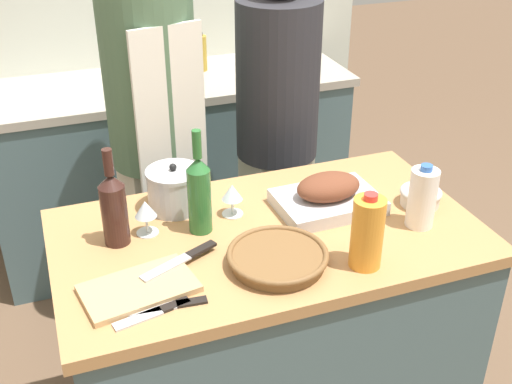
{
  "coord_description": "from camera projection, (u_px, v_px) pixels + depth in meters",
  "views": [
    {
      "loc": [
        -0.61,
        -1.56,
        1.99
      ],
      "look_at": [
        0.0,
        0.11,
        0.98
      ],
      "focal_mm": 45.0,
      "sensor_mm": 36.0,
      "label": 1
    }
  ],
  "objects": [
    {
      "name": "person_cook_aproned",
      "position": [
        155.0,
        132.0,
        2.54
      ],
      "size": [
        0.36,
        0.38,
        1.71
      ],
      "rotation": [
        0.0,
        0.0,
        0.22
      ],
      "color": "beige",
      "rests_on": "ground_plane"
    },
    {
      "name": "back_counter",
      "position": [
        172.0,
        165.0,
        3.35
      ],
      "size": [
        1.8,
        0.6,
        0.93
      ],
      "color": "#4C666B",
      "rests_on": "ground_plane"
    },
    {
      "name": "person_cook_guest",
      "position": [
        277.0,
        128.0,
        2.71
      ],
      "size": [
        0.34,
        0.34,
        1.62
      ],
      "rotation": [
        0.0,
        0.0,
        0.21
      ],
      "color": "beige",
      "rests_on": "ground_plane"
    },
    {
      "name": "wicker_basket",
      "position": [
        278.0,
        257.0,
        1.82
      ],
      "size": [
        0.29,
        0.29,
        0.04
      ],
      "color": "brown",
      "rests_on": "kitchen_island"
    },
    {
      "name": "stock_pot",
      "position": [
        174.0,
        189.0,
        2.08
      ],
      "size": [
        0.18,
        0.18,
        0.16
      ],
      "color": "#B7B7BC",
      "rests_on": "kitchen_island"
    },
    {
      "name": "condiment_bottle_extra",
      "position": [
        151.0,
        61.0,
        3.08
      ],
      "size": [
        0.06,
        0.06,
        0.2
      ],
      "color": "#332D28",
      "rests_on": "back_counter"
    },
    {
      "name": "knife_chef",
      "position": [
        182.0,
        259.0,
        1.82
      ],
      "size": [
        0.25,
        0.13,
        0.01
      ],
      "color": "#B7B7BC",
      "rests_on": "cutting_board"
    },
    {
      "name": "cutting_board",
      "position": [
        139.0,
        288.0,
        1.73
      ],
      "size": [
        0.33,
        0.23,
        0.02
      ],
      "color": "tan",
      "rests_on": "kitchen_island"
    },
    {
      "name": "juice_jug",
      "position": [
        367.0,
        233.0,
        1.78
      ],
      "size": [
        0.09,
        0.09,
        0.23
      ],
      "color": "orange",
      "rests_on": "kitchen_island"
    },
    {
      "name": "roasting_pan",
      "position": [
        328.0,
        196.0,
        2.09
      ],
      "size": [
        0.34,
        0.25,
        0.12
      ],
      "color": "#BCBCC1",
      "rests_on": "kitchen_island"
    },
    {
      "name": "knife_bread",
      "position": [
        170.0,
        306.0,
        1.67
      ],
      "size": [
        0.22,
        0.05,
        0.01
      ],
      "color": "#B7B7BC",
      "rests_on": "kitchen_island"
    },
    {
      "name": "wine_glass_right",
      "position": [
        232.0,
        194.0,
        2.04
      ],
      "size": [
        0.07,
        0.07,
        0.11
      ],
      "color": "silver",
      "rests_on": "kitchen_island"
    },
    {
      "name": "wine_glass_left",
      "position": [
        146.0,
        211.0,
        1.94
      ],
      "size": [
        0.07,
        0.07,
        0.11
      ],
      "color": "silver",
      "rests_on": "kitchen_island"
    },
    {
      "name": "milk_jug",
      "position": [
        422.0,
        198.0,
        1.97
      ],
      "size": [
        0.09,
        0.09,
        0.21
      ],
      "color": "white",
      "rests_on": "kitchen_island"
    },
    {
      "name": "condiment_bottle_short",
      "position": [
        201.0,
        53.0,
        3.2
      ],
      "size": [
        0.06,
        0.06,
        0.19
      ],
      "color": "#B28E2D",
      "rests_on": "back_counter"
    },
    {
      "name": "wine_bottle_dark",
      "position": [
        199.0,
        193.0,
        1.93
      ],
      "size": [
        0.07,
        0.07,
        0.34
      ],
      "color": "#28662D",
      "rests_on": "kitchen_island"
    },
    {
      "name": "mixing_bowl",
      "position": [
        420.0,
        196.0,
        2.12
      ],
      "size": [
        0.14,
        0.14,
        0.06
      ],
      "color": "beige",
      "rests_on": "kitchen_island"
    },
    {
      "name": "condiment_bottle_tall",
      "position": [
        298.0,
        54.0,
        3.18
      ],
      "size": [
        0.06,
        0.06,
        0.2
      ],
      "color": "#B28E2D",
      "rests_on": "back_counter"
    },
    {
      "name": "knife_paring",
      "position": [
        155.0,
        312.0,
        1.65
      ],
      "size": [
        0.21,
        0.07,
        0.01
      ],
      "color": "#B7B7BC",
      "rests_on": "kitchen_island"
    },
    {
      "name": "kitchen_island",
      "position": [
        267.0,
        341.0,
        2.21
      ],
      "size": [
        1.32,
        0.74,
        0.9
      ],
      "color": "#4C666B",
      "rests_on": "ground_plane"
    },
    {
      "name": "wine_bottle_green",
      "position": [
        114.0,
        207.0,
        1.88
      ],
      "size": [
        0.08,
        0.08,
        0.31
      ],
      "color": "#381E19",
      "rests_on": "kitchen_island"
    }
  ]
}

